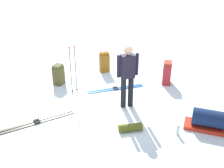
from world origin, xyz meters
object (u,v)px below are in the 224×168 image
Objects in this scene: skier_standing at (128,73)px; ski_pair_near at (116,89)px; ski_poles_planted_near at (73,68)px; ski_pair_far at (37,122)px; backpack_large_dark at (104,62)px; gear_sled at (208,120)px; thermos_bottle at (178,130)px; backpack_small_spare at (167,73)px; backpack_bright at (59,75)px; sleeping_mat_rolled at (130,127)px.

skier_standing is 1.37m from ski_pair_near.
ski_pair_near is 1.23× the size of ski_poles_planted_near.
ski_pair_near is 0.92× the size of ski_pair_far.
gear_sled is at bearing 108.07° from backpack_large_dark.
gear_sled is at bearing 157.06° from ski_pair_far.
ski_poles_planted_near is 5.38× the size of thermos_bottle.
gear_sled is at bearing 132.43° from ski_poles_planted_near.
backpack_small_spare is 2.58m from thermos_bottle.
ski_pair_near is at bearing 149.46° from backpack_bright.
backpack_bright reaches higher than thermos_bottle.
backpack_bright is at bearing -52.19° from skier_standing.
thermos_bottle is at bearing 121.50° from backpack_bright.
ski_pair_far is 2.63× the size of backpack_small_spare.
sleeping_mat_rolled is (0.46, 3.33, -0.25)m from backpack_large_dark.
skier_standing reaches higher than backpack_bright.
gear_sled is at bearing 129.69° from backpack_bright.
ski_pair_near is 2.69× the size of backpack_bright.
backpack_bright is (1.60, 0.41, -0.02)m from backpack_large_dark.
ski_pair_far is 2.73× the size of backpack_large_dark.
gear_sled is (-1.34, 2.55, 0.21)m from ski_pair_near.
backpack_small_spare is at bearing -96.37° from gear_sled.
thermos_bottle is (-0.57, 2.52, 0.12)m from ski_pair_near.
ski_poles_planted_near is 1.28× the size of gear_sled.
backpack_small_spare is 2.40m from gear_sled.
backpack_small_spare is at bearing 136.09° from backpack_large_dark.
backpack_bright reaches higher than gear_sled.
gear_sled reaches higher than sleeping_mat_rolled.
thermos_bottle is at bearing 112.27° from skier_standing.
ski_poles_planted_near reaches higher than gear_sled.
skier_standing is 1.67m from ski_poles_planted_near.
thermos_bottle is at bearing 102.82° from ski_pair_near.
skier_standing reaches higher than thermos_bottle.
ski_pair_near is at bearing 169.71° from ski_poles_planted_near.
sleeping_mat_rolled is at bearing -16.81° from gear_sled.
thermos_bottle is (-2.95, 1.54, 0.12)m from ski_pair_far.
gear_sled reaches higher than ski_pair_far.
skier_standing reaches higher than sleeping_mat_rolled.
ski_pair_near and ski_pair_far have the same top height.
ski_poles_planted_near is at bearing -7.70° from backpack_small_spare.
ski_poles_planted_near is at bearing -10.29° from ski_pair_near.
backpack_bright is 1.16× the size of sleeping_mat_rolled.
ski_pair_near is (-0.05, -1.00, -0.94)m from skier_standing.
ski_poles_planted_near is (1.19, -0.22, 0.76)m from ski_pair_near.
ski_pair_far is 2.08m from backpack_bright.
backpack_bright reaches higher than ski_pair_near.
sleeping_mat_rolled is (-0.81, 2.24, -0.68)m from ski_poles_planted_near.
skier_standing is at bearing 133.17° from ski_poles_planted_near.
backpack_bright is at bearing -64.06° from ski_poles_planted_near.
backpack_bright is 2.46× the size of thermos_bottle.
ski_poles_planted_near is (-1.19, -1.19, 0.76)m from ski_pair_far.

